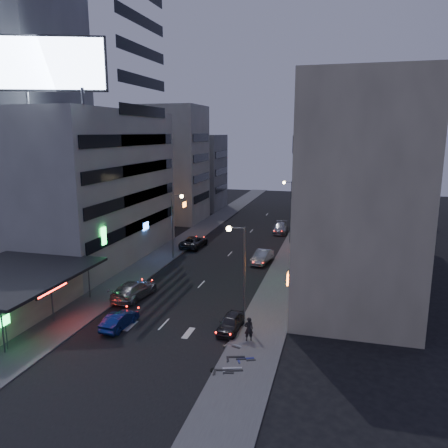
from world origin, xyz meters
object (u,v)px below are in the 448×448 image
at_px(parked_car_right_mid, 262,257).
at_px(scooter_silver_a, 242,359).
at_px(road_car_silver, 134,290).
at_px(scooter_silver_b, 242,339).
at_px(parked_car_right_near, 231,323).
at_px(person, 249,329).
at_px(road_car_blue, 120,320).
at_px(parked_car_right_far, 280,228).
at_px(scooter_black_b, 245,348).
at_px(scooter_black_a, 234,362).
at_px(scooter_blue, 254,350).
at_px(parked_car_left, 194,242).

distance_m(parked_car_right_mid, scooter_silver_a, 24.35).
xyz_separation_m(parked_car_right_mid, road_car_silver, (-9.75, -14.37, 0.06)).
bearing_deg(scooter_silver_b, parked_car_right_near, 46.89).
bearing_deg(parked_car_right_mid, road_car_silver, -116.89).
distance_m(person, scooter_silver_b, 1.12).
bearing_deg(road_car_blue, parked_car_right_far, -97.93).
relative_size(parked_car_right_near, scooter_silver_b, 2.21).
bearing_deg(road_car_blue, parked_car_right_near, -164.35).
xyz_separation_m(parked_car_right_far, scooter_silver_a, (3.13, -40.98, -0.06)).
bearing_deg(scooter_black_b, parked_car_right_far, -13.19).
bearing_deg(parked_car_right_near, road_car_silver, 159.32).
xyz_separation_m(road_car_silver, scooter_silver_b, (12.12, -6.96, -0.17)).
height_order(scooter_black_a, scooter_blue, scooter_black_a).
bearing_deg(road_car_blue, scooter_black_a, 162.86).
bearing_deg(road_car_silver, scooter_silver_b, 156.27).
xyz_separation_m(parked_car_right_mid, road_car_blue, (-7.92, -20.62, -0.11)).
xyz_separation_m(parked_car_right_near, road_car_blue, (-8.78, -1.84, -0.01)).
bearing_deg(scooter_silver_a, road_car_blue, 54.03).
relative_size(parked_car_right_near, person, 2.10).
bearing_deg(scooter_black_b, scooter_silver_b, 3.16).
bearing_deg(parked_car_right_mid, parked_car_right_far, 97.70).
xyz_separation_m(parked_car_right_near, parked_car_right_far, (-0.98, 35.60, 0.10)).
bearing_deg(person, scooter_silver_a, 70.85).
height_order(parked_car_right_mid, scooter_silver_b, parked_car_right_mid).
bearing_deg(scooter_blue, parked_car_right_near, 10.79).
height_order(scooter_blue, scooter_black_b, scooter_black_b).
relative_size(scooter_black_b, scooter_silver_b, 1.10).
bearing_deg(scooter_blue, road_car_silver, 34.27).
relative_size(parked_car_right_far, scooter_black_a, 2.74).
height_order(parked_car_right_mid, scooter_black_b, parked_car_right_mid).
bearing_deg(parked_car_left, scooter_silver_a, 117.05).
bearing_deg(parked_car_right_near, scooter_silver_b, -57.15).
bearing_deg(person, scooter_black_b, 71.32).
bearing_deg(scooter_silver_a, parked_car_left, 6.70).
bearing_deg(road_car_silver, parked_car_right_near, 163.51).
distance_m(parked_car_left, scooter_silver_b, 29.12).
height_order(parked_car_left, road_car_blue, parked_car_left).
bearing_deg(scooter_silver_b, scooter_black_b, -143.31).
bearing_deg(parked_car_right_far, parked_car_right_near, -92.46).
distance_m(parked_car_right_mid, parked_car_right_far, 16.81).
bearing_deg(parked_car_right_near, scooter_black_b, -60.47).
bearing_deg(parked_car_right_near, person, -38.69).
xyz_separation_m(road_car_blue, road_car_silver, (-1.82, 6.26, 0.17)).
distance_m(parked_car_right_far, scooter_black_b, 39.59).
height_order(parked_car_right_near, parked_car_right_far, parked_car_right_far).
height_order(road_car_silver, scooter_silver_b, road_car_silver).
bearing_deg(scooter_black_b, scooter_blue, -106.68).
height_order(parked_car_right_near, parked_car_left, parked_car_left).
distance_m(scooter_blue, scooter_silver_b, 1.75).
xyz_separation_m(scooter_silver_a, scooter_silver_b, (-0.63, 2.84, -0.05)).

